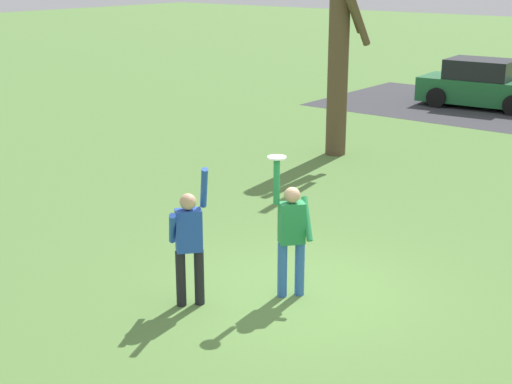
{
  "coord_description": "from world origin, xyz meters",
  "views": [
    {
      "loc": [
        5.74,
        -8.26,
        4.65
      ],
      "look_at": [
        -0.48,
        -0.39,
        1.54
      ],
      "focal_mm": 52.08,
      "sensor_mm": 36.0,
      "label": 1
    }
  ],
  "objects": [
    {
      "name": "person_defender",
      "position": [
        -0.95,
        -1.3,
        0.98
      ],
      "size": [
        0.64,
        0.66,
        2.05
      ],
      "rotation": [
        0.0,
        0.0,
        0.88
      ],
      "color": "black",
      "rests_on": "ground_plane"
    },
    {
      "name": "person_catcher",
      "position": [
        -0.01,
        -0.17,
        0.98
      ],
      "size": [
        0.54,
        0.57,
        2.08
      ],
      "rotation": [
        0.0,
        0.0,
        -2.26
      ],
      "color": "#3366B7",
      "rests_on": "ground_plane"
    },
    {
      "name": "frisbee_disc",
      "position": [
        -0.15,
        -0.34,
        2.09
      ],
      "size": [
        0.26,
        0.26,
        0.02
      ],
      "primitive_type": "cylinder",
      "color": "white",
      "rests_on": "person_catcher"
    },
    {
      "name": "bare_tree_tall",
      "position": [
        -3.96,
        7.36,
        2.62
      ],
      "size": [
        1.24,
        1.62,
        5.45
      ],
      "color": "brown",
      "rests_on": "ground_plane"
    },
    {
      "name": "parked_car_green",
      "position": [
        -3.64,
        15.85,
        0.73
      ],
      "size": [
        4.23,
        2.29,
        1.59
      ],
      "rotation": [
        0.0,
        0.0,
        0.08
      ],
      "color": "#1E6633",
      "rests_on": "ground_plane"
    },
    {
      "name": "ground_plane",
      "position": [
        0.0,
        0.0,
        0.0
      ],
      "size": [
        120.0,
        120.0,
        0.0
      ],
      "primitive_type": "plane",
      "color": "#567F3D"
    }
  ]
}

